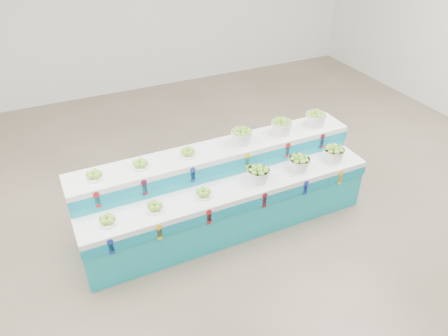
% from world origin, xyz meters
% --- Properties ---
extents(ground, '(10.00, 10.00, 0.00)m').
position_xyz_m(ground, '(0.00, 0.00, 0.00)').
color(ground, brown).
rests_on(ground, ground).
extents(display_stand, '(3.73, 0.98, 1.02)m').
position_xyz_m(display_stand, '(-0.22, 0.20, 0.51)').
color(display_stand, '#1AA7B8').
rests_on(display_stand, ground).
extents(plate_lower_left, '(0.22, 0.22, 0.10)m').
position_xyz_m(plate_lower_left, '(-1.72, -0.04, 0.77)').
color(plate_lower_left, white).
rests_on(plate_lower_left, display_stand).
extents(plate_lower_mid, '(0.22, 0.22, 0.10)m').
position_xyz_m(plate_lower_mid, '(-1.18, -0.04, 0.77)').
color(plate_lower_mid, white).
rests_on(plate_lower_mid, display_stand).
extents(plate_lower_right, '(0.22, 0.22, 0.10)m').
position_xyz_m(plate_lower_right, '(-0.59, -0.04, 0.77)').
color(plate_lower_right, white).
rests_on(plate_lower_right, display_stand).
extents(basket_lower_left, '(0.28, 0.28, 0.21)m').
position_xyz_m(basket_lower_left, '(0.14, -0.03, 0.83)').
color(basket_lower_left, silver).
rests_on(basket_lower_left, display_stand).
extents(basket_lower_mid, '(0.28, 0.28, 0.21)m').
position_xyz_m(basket_lower_mid, '(0.73, -0.03, 0.83)').
color(basket_lower_mid, silver).
rests_on(basket_lower_mid, display_stand).
extents(basket_lower_right, '(0.28, 0.28, 0.21)m').
position_xyz_m(basket_lower_right, '(1.27, -0.03, 0.83)').
color(basket_lower_right, silver).
rests_on(basket_lower_right, display_stand).
extents(plate_upper_left, '(0.22, 0.22, 0.10)m').
position_xyz_m(plate_upper_left, '(-1.72, 0.42, 1.07)').
color(plate_upper_left, white).
rests_on(plate_upper_left, display_stand).
extents(plate_upper_mid, '(0.22, 0.22, 0.10)m').
position_xyz_m(plate_upper_mid, '(-1.19, 0.42, 1.07)').
color(plate_upper_mid, white).
rests_on(plate_upper_mid, display_stand).
extents(plate_upper_right, '(0.22, 0.22, 0.10)m').
position_xyz_m(plate_upper_right, '(-0.59, 0.43, 1.07)').
color(plate_upper_right, white).
rests_on(plate_upper_right, display_stand).
extents(basket_upper_left, '(0.28, 0.28, 0.21)m').
position_xyz_m(basket_upper_left, '(0.14, 0.43, 1.13)').
color(basket_upper_left, silver).
rests_on(basket_upper_left, display_stand).
extents(basket_upper_mid, '(0.28, 0.28, 0.21)m').
position_xyz_m(basket_upper_mid, '(0.73, 0.43, 1.13)').
color(basket_upper_mid, silver).
rests_on(basket_upper_mid, display_stand).
extents(basket_upper_right, '(0.28, 0.28, 0.21)m').
position_xyz_m(basket_upper_right, '(1.27, 0.44, 1.13)').
color(basket_upper_right, silver).
rests_on(basket_upper_right, display_stand).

